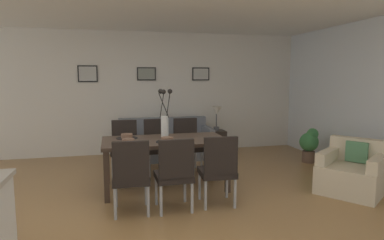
{
  "coord_description": "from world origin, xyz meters",
  "views": [
    {
      "loc": [
        -0.55,
        -4.06,
        1.65
      ],
      "look_at": [
        0.68,
        1.03,
        0.97
      ],
      "focal_mm": 31.41,
      "sensor_mm": 36.0,
      "label": 1
    }
  ],
  "objects": [
    {
      "name": "bowl_far_left",
      "position": [
        0.2,
        0.54,
        0.78
      ],
      "size": [
        0.17,
        0.17,
        0.07
      ],
      "color": "brown",
      "rests_on": "dining_table"
    },
    {
      "name": "armchair",
      "position": [
        2.78,
        -0.07,
        0.29
      ],
      "size": [
        1.12,
        1.12,
        0.75
      ],
      "color": "beige",
      "rests_on": "ground"
    },
    {
      "name": "dining_chair_far_left",
      "position": [
        0.18,
        -0.15,
        0.51
      ],
      "size": [
        0.45,
        0.45,
        0.92
      ],
      "color": "black",
      "rests_on": "ground"
    },
    {
      "name": "back_wall_panel",
      "position": [
        0.0,
        3.25,
        1.3
      ],
      "size": [
        9.0,
        0.1,
        2.6
      ],
      "primitive_type": "cube",
      "color": "silver",
      "rests_on": "ground"
    },
    {
      "name": "bowl_near_left",
      "position": [
        -0.34,
        0.54,
        0.78
      ],
      "size": [
        0.17,
        0.17,
        0.07
      ],
      "color": "brown",
      "rests_on": "dining_table"
    },
    {
      "name": "centerpiece_vase",
      "position": [
        0.2,
        0.74,
        1.02
      ],
      "size": [
        0.21,
        0.23,
        0.73
      ],
      "color": "silver",
      "rests_on": "dining_table"
    },
    {
      "name": "dining_chair_mid_right",
      "position": [
        0.72,
        1.6,
        0.51
      ],
      "size": [
        0.45,
        0.45,
        0.92
      ],
      "color": "black",
      "rests_on": "ground"
    },
    {
      "name": "framed_picture_left",
      "position": [
        -1.0,
        3.18,
        1.71
      ],
      "size": [
        0.39,
        0.03,
        0.34
      ],
      "color": "black"
    },
    {
      "name": "dining_table",
      "position": [
        0.2,
        0.74,
        0.66
      ],
      "size": [
        1.8,
        0.92,
        0.74
      ],
      "color": "#3D2D23",
      "rests_on": "ground"
    },
    {
      "name": "dining_chair_far_right",
      "position": [
        0.21,
        1.62,
        0.51
      ],
      "size": [
        0.47,
        0.47,
        0.92
      ],
      "color": "black",
      "rests_on": "ground"
    },
    {
      "name": "potted_plant",
      "position": [
        3.16,
        1.6,
        0.37
      ],
      "size": [
        0.36,
        0.36,
        0.67
      ],
      "color": "brown",
      "rests_on": "ground"
    },
    {
      "name": "placemat_far_left",
      "position": [
        0.2,
        0.54,
        0.74
      ],
      "size": [
        0.32,
        0.32,
        0.01
      ],
      "primitive_type": "cylinder",
      "color": "black",
      "rests_on": "dining_table"
    },
    {
      "name": "dining_chair_near_right",
      "position": [
        -0.35,
        1.6,
        0.51
      ],
      "size": [
        0.47,
        0.47,
        0.92
      ],
      "color": "black",
      "rests_on": "ground"
    },
    {
      "name": "dining_chair_near_left",
      "position": [
        -0.35,
        -0.13,
        0.51
      ],
      "size": [
        0.46,
        0.46,
        0.92
      ],
      "color": "black",
      "rests_on": "ground"
    },
    {
      "name": "side_window_wall",
      "position": [
        3.65,
        0.4,
        1.3
      ],
      "size": [
        0.1,
        6.3,
        2.6
      ],
      "primitive_type": "cube",
      "color": "white",
      "rests_on": "ground"
    },
    {
      "name": "dining_chair_mid_left",
      "position": [
        0.75,
        -0.11,
        0.51
      ],
      "size": [
        0.47,
        0.47,
        0.92
      ],
      "color": "black",
      "rests_on": "ground"
    },
    {
      "name": "bowl_near_right",
      "position": [
        -0.34,
        0.95,
        0.78
      ],
      "size": [
        0.17,
        0.17,
        0.07
      ],
      "color": "brown",
      "rests_on": "dining_table"
    },
    {
      "name": "placemat_near_right",
      "position": [
        -0.34,
        0.95,
        0.74
      ],
      "size": [
        0.32,
        0.32,
        0.01
      ],
      "primitive_type": "cylinder",
      "color": "black",
      "rests_on": "dining_table"
    },
    {
      "name": "placemat_near_left",
      "position": [
        -0.34,
        0.54,
        0.74
      ],
      "size": [
        0.32,
        0.32,
        0.01
      ],
      "primitive_type": "cylinder",
      "color": "black",
      "rests_on": "dining_table"
    },
    {
      "name": "ground_plane",
      "position": [
        0.0,
        0.0,
        0.0
      ],
      "size": [
        9.0,
        9.0,
        0.0
      ],
      "primitive_type": "plane",
      "color": "olive"
    },
    {
      "name": "framed_picture_center",
      "position": [
        0.2,
        3.18,
        1.71
      ],
      "size": [
        0.4,
        0.03,
        0.28
      ],
      "color": "black"
    },
    {
      "name": "framed_picture_right",
      "position": [
        1.4,
        3.18,
        1.71
      ],
      "size": [
        0.39,
        0.03,
        0.29
      ],
      "color": "black"
    },
    {
      "name": "table_lamp",
      "position": [
        1.6,
        2.65,
        0.89
      ],
      "size": [
        0.22,
        0.22,
        0.51
      ],
      "color": "#4C4C51",
      "rests_on": "side_table"
    },
    {
      "name": "side_table",
      "position": [
        1.6,
        2.65,
        0.26
      ],
      "size": [
        0.36,
        0.36,
        0.52
      ],
      "primitive_type": "cube",
      "color": "black",
      "rests_on": "ground"
    },
    {
      "name": "sofa",
      "position": [
        0.5,
        2.63,
        0.28
      ],
      "size": [
        1.84,
        0.84,
        0.8
      ],
      "color": "slate",
      "rests_on": "ground"
    }
  ]
}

